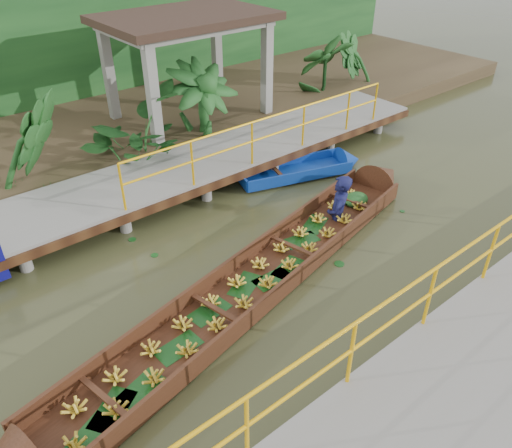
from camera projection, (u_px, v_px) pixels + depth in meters
ground at (246, 276)px, 9.00m from camera, size 80.00×80.00×0.00m
land_strip at (77, 135)px, 13.72m from camera, size 30.00×8.00×0.45m
far_dock at (150, 182)px, 10.96m from camera, size 16.00×2.06×1.66m
near_dock at (500, 383)px, 6.65m from camera, size 18.00×2.40×1.73m
pavilion at (186, 29)px, 13.11m from camera, size 4.40×3.00×3.00m
foliage_backdrop at (30, 51)px, 14.36m from camera, size 30.00×0.80×4.00m
vendor_boat at (272, 263)px, 8.88m from camera, size 10.64×3.23×2.37m
moored_blue_boat at (322, 166)px, 12.35m from camera, size 3.30×1.74×0.76m
tropical_plants at (187, 100)px, 12.89m from camera, size 14.38×1.38×1.73m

